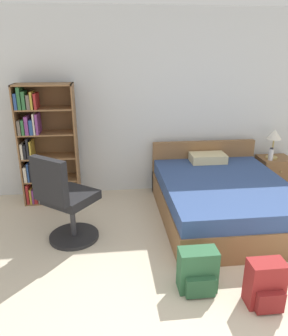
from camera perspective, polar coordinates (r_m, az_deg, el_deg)
wall_back at (r=4.85m, az=5.09°, el=10.99°), size 9.00×0.06×2.60m
bookshelf at (r=4.68m, az=-17.33°, el=3.23°), size 0.76×0.33×1.64m
bed at (r=4.32m, az=13.32°, el=-4.96°), size 1.53×1.94×0.78m
office_chair at (r=3.68m, az=-13.49°, el=-5.92°), size 0.71×0.72×1.04m
nightstand at (r=5.40m, az=21.58°, el=-0.90°), size 0.47×0.41×0.51m
table_lamp at (r=5.20m, az=21.75°, el=5.13°), size 0.21×0.21×0.44m
water_bottle at (r=5.15m, az=21.23°, el=2.24°), size 0.07×0.07×0.19m
backpack_red at (r=3.08m, az=20.39°, el=-18.56°), size 0.30×0.25×0.41m
backpack_green at (r=3.09m, az=9.35°, el=-17.36°), size 0.34×0.25×0.40m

